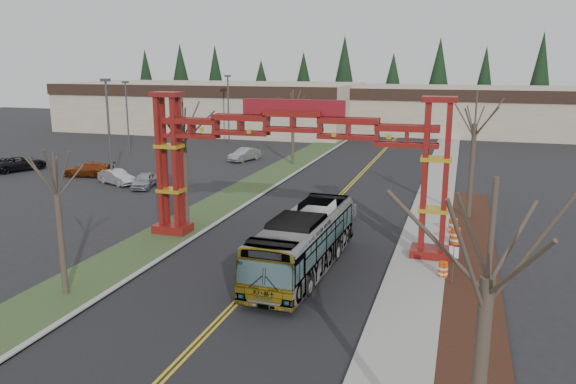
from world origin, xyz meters
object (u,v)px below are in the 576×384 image
at_px(transit_bus, 304,242).
at_px(light_pole_mid, 127,112).
at_px(bare_tree_median_near, 57,195).
at_px(barrel_north, 453,227).
at_px(gateway_arch, 293,145).
at_px(parked_car_near_c, 19,163).
at_px(barrel_south, 443,270).
at_px(retail_building_west, 213,106).
at_px(parked_car_near_b, 117,177).
at_px(bare_tree_right_near, 488,280).
at_px(parked_car_mid_a, 89,169).
at_px(parked_car_near_a, 144,180).
at_px(street_sign, 454,258).
at_px(parked_car_far_a, 245,155).
at_px(light_pole_near, 108,124).
at_px(bare_tree_median_mid, 183,133).
at_px(light_pole_far, 228,104).
at_px(retail_building_east, 470,110).
at_px(barrel_mid, 455,237).
at_px(bare_tree_median_far, 293,111).
at_px(bare_tree_right_far, 475,124).
at_px(silver_sedan, 335,215).

distance_m(transit_bus, light_pole_mid, 43.74).
relative_size(bare_tree_median_near, barrel_north, 6.36).
distance_m(gateway_arch, parked_car_near_c, 36.75).
bearing_deg(barrel_south, gateway_arch, 161.47).
distance_m(retail_building_west, barrel_south, 68.93).
relative_size(parked_car_near_b, bare_tree_right_near, 0.49).
relative_size(parked_car_mid_a, bare_tree_median_near, 0.72).
bearing_deg(bare_tree_median_near, bare_tree_right_near, -24.44).
distance_m(bare_tree_median_near, light_pole_mid, 42.76).
bearing_deg(parked_car_near_a, barrel_north, -28.59).
bearing_deg(street_sign, barrel_south, 117.34).
height_order(parked_car_far_a, bare_tree_median_near, bare_tree_median_near).
height_order(parked_car_far_a, barrel_north, parked_car_far_a).
bearing_deg(light_pole_near, bare_tree_right_near, -44.59).
xyz_separation_m(parked_car_mid_a, bare_tree_median_mid, (16.68, -12.12, 5.49)).
bearing_deg(bare_tree_right_near, light_pole_far, 118.26).
relative_size(retail_building_west, transit_bus, 4.05).
bearing_deg(bare_tree_median_near, retail_building_west, 108.91).
distance_m(retail_building_west, retail_building_east, 40.79).
height_order(parked_car_near_a, barrel_mid, parked_car_near_a).
distance_m(parked_car_mid_a, light_pole_mid, 14.36).
distance_m(parked_car_near_b, barrel_mid, 30.61).
bearing_deg(light_pole_near, street_sign, -27.34).
distance_m(parked_car_far_a, barrel_north, 31.53).
xyz_separation_m(retail_building_west, bare_tree_median_near, (22.00, -64.21, 1.02)).
bearing_deg(light_pole_near, parked_car_near_a, -3.22).
xyz_separation_m(parked_car_near_c, parked_car_far_a, (19.61, 12.19, -0.04)).
bearing_deg(light_pole_far, bare_tree_median_far, -44.66).
bearing_deg(street_sign, parked_car_near_c, 156.63).
bearing_deg(parked_car_near_a, bare_tree_right_far, -18.91).
relative_size(parked_car_near_b, bare_tree_median_far, 0.51).
height_order(silver_sedan, bare_tree_median_near, bare_tree_median_near).
xyz_separation_m(retail_building_west, bare_tree_median_far, (22.00, -27.67, 1.94)).
xyz_separation_m(retail_building_east, parked_car_near_c, (-43.34, -47.39, -2.77)).
relative_size(bare_tree_right_near, bare_tree_right_far, 0.94).
relative_size(parked_car_near_c, bare_tree_right_near, 0.64).
xyz_separation_m(light_pole_far, street_sign, (30.11, -42.84, -3.79)).
bearing_deg(bare_tree_median_near, light_pole_near, 119.53).
distance_m(bare_tree_median_near, bare_tree_right_near, 19.81).
bearing_deg(parked_car_near_a, light_pole_near, 161.77).
bearing_deg(street_sign, parked_car_mid_a, 152.18).
relative_size(transit_bus, bare_tree_median_near, 1.69).
bearing_deg(gateway_arch, light_pole_far, 118.15).
bearing_deg(parked_car_near_c, barrel_north, -168.57).
height_order(parked_car_mid_a, street_sign, street_sign).
distance_m(parked_car_near_a, parked_car_near_c, 16.75).
distance_m(retail_building_east, transit_bus, 66.49).
distance_m(silver_sedan, bare_tree_right_near, 25.07).
bearing_deg(bare_tree_right_far, light_pole_near, 176.18).
xyz_separation_m(parked_car_near_c, light_pole_mid, (4.64, 12.61, 4.21)).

